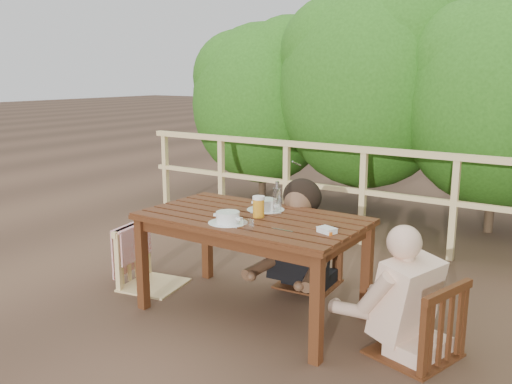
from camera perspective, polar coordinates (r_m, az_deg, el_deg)
The scene contains 15 objects.
ground at distance 4.12m, azimuth -0.40°, elevation -12.45°, with size 60.00×60.00×0.00m, color brown.
table at distance 3.98m, azimuth -0.40°, elevation -7.72°, with size 1.56×0.88×0.72m, color #40200F.
chair_left at distance 4.52m, azimuth -10.80°, elevation -4.03°, with size 0.47×0.47×0.94m, color #E0C07E.
chair_far at distance 4.49m, azimuth 5.58°, elevation -4.04°, with size 0.46×0.46×0.93m, color #40200F.
chair_right at distance 3.51m, azimuth 16.48°, elevation -9.02°, with size 0.48×0.48×0.96m, color #40200F.
woman at distance 4.45m, azimuth 5.76°, elevation -1.07°, with size 0.57×0.70×1.40m, color black, non-canonical shape.
diner_right at distance 3.44m, azimuth 17.15°, elevation -6.17°, with size 0.54×0.66×1.34m, color beige, non-canonical shape.
railing at distance 5.65m, azimuth 11.06°, elevation -0.43°, with size 5.60×0.10×1.01m, color #E0C07E.
hedge_row at distance 6.53m, azimuth 19.13°, elevation 13.16°, with size 6.60×1.60×3.80m, color #255614, non-canonical shape.
soup_near at distance 3.69m, azimuth -2.95°, elevation -2.74°, with size 0.27×0.27×0.09m, color silver.
soup_far at distance 4.04m, azimuth 1.01°, elevation -1.39°, with size 0.28×0.28×0.09m, color silver.
beer_glass at distance 3.82m, azimuth 0.27°, elevation -1.65°, with size 0.09×0.09×0.16m, color orange.
bottle at distance 3.89m, azimuth 2.22°, elevation -0.72°, with size 0.06×0.06×0.25m, color silver.
tumbler at distance 3.52m, azimuth -0.78°, elevation -3.55°, with size 0.07×0.07×0.08m, color silver.
butter_tub at distance 3.49m, azimuth 7.41°, elevation -4.08°, with size 0.12×0.08×0.05m, color white.
Camera 1 is at (2.10, -3.10, 1.72)m, focal length 38.36 mm.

